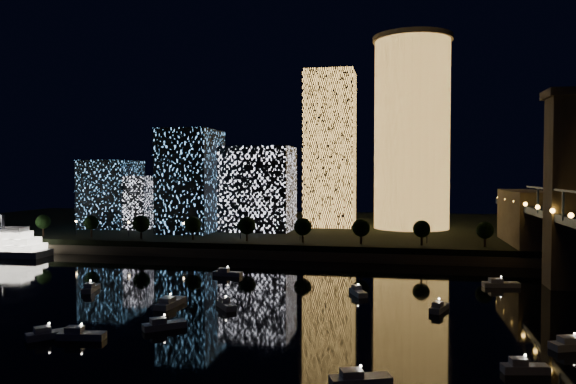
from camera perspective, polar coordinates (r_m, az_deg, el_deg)
name	(u,v)px	position (r m, az deg, el deg)	size (l,w,h in m)	color
ground	(277,327)	(108.68, -1.14, -13.59)	(520.00, 520.00, 0.00)	black
far_bank	(350,229)	(264.58, 6.27, -3.81)	(420.00, 160.00, 5.00)	black
seawall	(329,256)	(187.68, 4.23, -6.50)	(420.00, 6.00, 3.00)	#6B5E4C
tower_cylindrical	(412,133)	(249.09, 12.47, 5.90)	(34.00, 34.00, 82.46)	#FFB651
tower_rectangular	(330,149)	(253.61, 4.31, 4.36)	(21.80, 21.80, 69.36)	#FFB651
midrise_blocks	(187,189)	(241.23, -10.22, 0.28)	(91.58, 36.04, 41.63)	white
motorboats	(301,313)	(115.86, 1.34, -12.19)	(113.32, 78.91, 2.78)	silver
esplanade_trees	(251,226)	(197.87, -3.83, -3.44)	(165.60, 6.21, 8.60)	black
street_lamps	(241,228)	(205.19, -4.84, -3.65)	(132.70, 0.70, 5.65)	black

